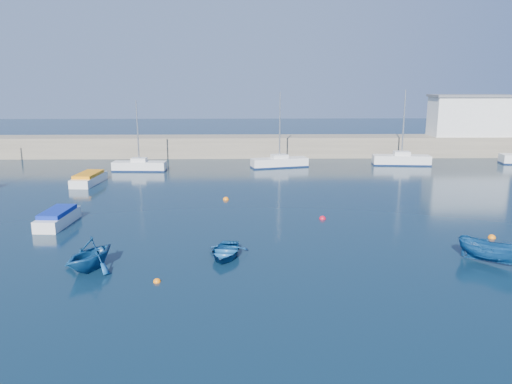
{
  "coord_description": "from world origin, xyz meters",
  "views": [
    {
      "loc": [
        0.8,
        -18.63,
        9.81
      ],
      "look_at": [
        1.55,
        17.63,
        1.6
      ],
      "focal_mm": 35.0,
      "sensor_mm": 36.0,
      "label": 1
    }
  ],
  "objects_px": {
    "sailboat_5": "(139,166)",
    "motorboat_1": "(58,218)",
    "dinghy_left": "(89,254)",
    "motorboat_2": "(89,178)",
    "harbor_office": "(470,117)",
    "sailboat_6": "(279,162)",
    "dinghy_center": "(225,252)",
    "sailboat_7": "(401,159)",
    "dinghy_right": "(491,251)"
  },
  "relations": [
    {
      "from": "sailboat_7",
      "to": "motorboat_2",
      "type": "distance_m",
      "value": 34.86
    },
    {
      "from": "sailboat_5",
      "to": "motorboat_2",
      "type": "relative_size",
      "value": 1.44
    },
    {
      "from": "motorboat_1",
      "to": "motorboat_2",
      "type": "height_order",
      "value": "motorboat_1"
    },
    {
      "from": "motorboat_2",
      "to": "sailboat_5",
      "type": "bearing_deg",
      "value": 68.07
    },
    {
      "from": "harbor_office",
      "to": "dinghy_center",
      "type": "distance_m",
      "value": 48.85
    },
    {
      "from": "sailboat_5",
      "to": "dinghy_center",
      "type": "xyz_separation_m",
      "value": [
        10.49,
        -27.52,
        -0.23
      ]
    },
    {
      "from": "dinghy_center",
      "to": "motorboat_2",
      "type": "bearing_deg",
      "value": 132.81
    },
    {
      "from": "sailboat_5",
      "to": "motorboat_1",
      "type": "bearing_deg",
      "value": 179.27
    },
    {
      "from": "sailboat_5",
      "to": "dinghy_right",
      "type": "xyz_separation_m",
      "value": [
        24.97,
        -28.79,
        0.12
      ]
    },
    {
      "from": "harbor_office",
      "to": "motorboat_1",
      "type": "relative_size",
      "value": 2.22
    },
    {
      "from": "dinghy_left",
      "to": "motorboat_1",
      "type": "bearing_deg",
      "value": 144.31
    },
    {
      "from": "sailboat_6",
      "to": "sailboat_7",
      "type": "xyz_separation_m",
      "value": [
        14.39,
        1.18,
        0.06
      ]
    },
    {
      "from": "sailboat_5",
      "to": "sailboat_6",
      "type": "height_order",
      "value": "sailboat_6"
    },
    {
      "from": "motorboat_2",
      "to": "dinghy_left",
      "type": "height_order",
      "value": "dinghy_left"
    },
    {
      "from": "sailboat_7",
      "to": "motorboat_2",
      "type": "relative_size",
      "value": 1.64
    },
    {
      "from": "motorboat_2",
      "to": "dinghy_center",
      "type": "bearing_deg",
      "value": -51.35
    },
    {
      "from": "sailboat_5",
      "to": "sailboat_6",
      "type": "bearing_deg",
      "value": -79.55
    },
    {
      "from": "motorboat_2",
      "to": "sailboat_6",
      "type": "bearing_deg",
      "value": 29.9
    },
    {
      "from": "dinghy_center",
      "to": "dinghy_left",
      "type": "relative_size",
      "value": 0.97
    },
    {
      "from": "sailboat_7",
      "to": "motorboat_2",
      "type": "bearing_deg",
      "value": 111.84
    },
    {
      "from": "dinghy_left",
      "to": "sailboat_7",
      "type": "bearing_deg",
      "value": 75.7
    },
    {
      "from": "harbor_office",
      "to": "sailboat_7",
      "type": "xyz_separation_m",
      "value": [
        -10.95,
        -7.18,
        -4.46
      ]
    },
    {
      "from": "dinghy_right",
      "to": "motorboat_2",
      "type": "bearing_deg",
      "value": 94.64
    },
    {
      "from": "dinghy_center",
      "to": "dinghy_right",
      "type": "distance_m",
      "value": 14.54
    },
    {
      "from": "sailboat_5",
      "to": "dinghy_left",
      "type": "height_order",
      "value": "sailboat_5"
    },
    {
      "from": "motorboat_1",
      "to": "dinghy_left",
      "type": "xyz_separation_m",
      "value": [
        4.75,
        -8.41,
        0.36
      ]
    },
    {
      "from": "dinghy_center",
      "to": "dinghy_left",
      "type": "distance_m",
      "value": 7.27
    },
    {
      "from": "sailboat_7",
      "to": "dinghy_center",
      "type": "relative_size",
      "value": 2.69
    },
    {
      "from": "harbor_office",
      "to": "dinghy_center",
      "type": "relative_size",
      "value": 3.1
    },
    {
      "from": "harbor_office",
      "to": "sailboat_6",
      "type": "bearing_deg",
      "value": -161.75
    },
    {
      "from": "dinghy_center",
      "to": "sailboat_6",
      "type": "bearing_deg",
      "value": 89.19
    },
    {
      "from": "sailboat_7",
      "to": "motorboat_1",
      "type": "xyz_separation_m",
      "value": [
        -31.22,
        -24.12,
        -0.13
      ]
    },
    {
      "from": "sailboat_5",
      "to": "dinghy_center",
      "type": "distance_m",
      "value": 29.46
    },
    {
      "from": "motorboat_1",
      "to": "dinghy_center",
      "type": "height_order",
      "value": "motorboat_1"
    },
    {
      "from": "sailboat_5",
      "to": "dinghy_left",
      "type": "relative_size",
      "value": 2.31
    },
    {
      "from": "sailboat_6",
      "to": "motorboat_1",
      "type": "relative_size",
      "value": 1.87
    },
    {
      "from": "sailboat_6",
      "to": "dinghy_center",
      "type": "distance_m",
      "value": 30.03
    },
    {
      "from": "harbor_office",
      "to": "motorboat_1",
      "type": "xyz_separation_m",
      "value": [
        -42.17,
        -31.3,
        -4.59
      ]
    },
    {
      "from": "sailboat_7",
      "to": "dinghy_center",
      "type": "height_order",
      "value": "sailboat_7"
    },
    {
      "from": "motorboat_1",
      "to": "dinghy_center",
      "type": "bearing_deg",
      "value": -26.29
    },
    {
      "from": "sailboat_7",
      "to": "harbor_office",
      "type": "bearing_deg",
      "value": -51.77
    },
    {
      "from": "sailboat_6",
      "to": "dinghy_right",
      "type": "relative_size",
      "value": 2.38
    },
    {
      "from": "sailboat_5",
      "to": "sailboat_6",
      "type": "relative_size",
      "value": 0.9
    },
    {
      "from": "motorboat_2",
      "to": "dinghy_left",
      "type": "xyz_separation_m",
      "value": [
        6.89,
        -22.42,
        0.37
      ]
    },
    {
      "from": "harbor_office",
      "to": "sailboat_6",
      "type": "xyz_separation_m",
      "value": [
        -25.34,
        -8.36,
        -4.53
      ]
    },
    {
      "from": "harbor_office",
      "to": "dinghy_center",
      "type": "xyz_separation_m",
      "value": [
        -30.38,
        -37.96,
        -4.77
      ]
    },
    {
      "from": "harbor_office",
      "to": "dinghy_left",
      "type": "distance_m",
      "value": 54.72
    },
    {
      "from": "sailboat_6",
      "to": "motorboat_2",
      "type": "bearing_deg",
      "value": 100.67
    },
    {
      "from": "motorboat_1",
      "to": "sailboat_7",
      "type": "bearing_deg",
      "value": 40.87
    },
    {
      "from": "sailboat_5",
      "to": "sailboat_7",
      "type": "distance_m",
      "value": 30.1
    }
  ]
}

